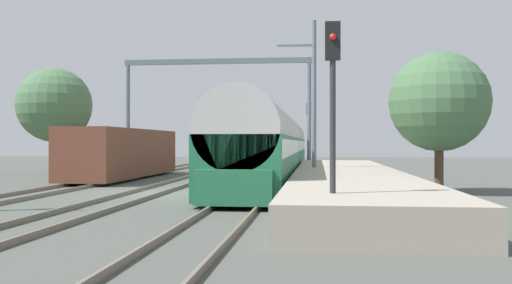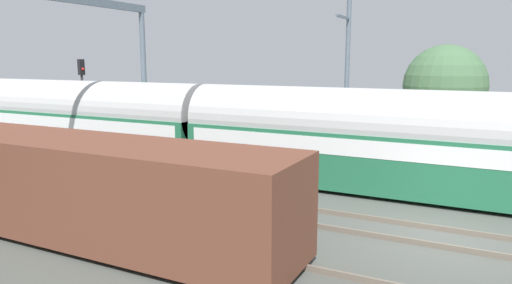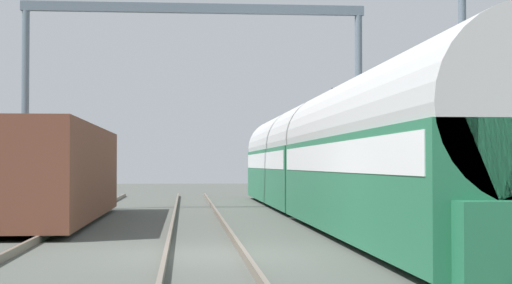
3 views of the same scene
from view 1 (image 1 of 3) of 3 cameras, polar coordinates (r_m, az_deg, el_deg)
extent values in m
plane|color=#4C504A|center=(23.92, -10.59, -5.07)|extent=(120.00, 120.00, 0.00)
cube|color=#6E6255|center=(25.81, -21.39, -4.52)|extent=(0.08, 60.00, 0.16)
cube|color=#6E6255|center=(25.18, -18.48, -4.64)|extent=(0.08, 60.00, 0.16)
cube|color=#6E6255|center=(24.13, -12.23, -4.84)|extent=(0.08, 60.00, 0.16)
cube|color=#6E6255|center=(23.72, -8.92, -4.92)|extent=(0.08, 60.00, 0.16)
cube|color=#6E6255|center=(23.14, -1.99, -5.05)|extent=(0.08, 60.00, 0.16)
cube|color=#6E6255|center=(22.98, 1.57, -5.08)|extent=(0.08, 60.00, 0.16)
cube|color=#A39989|center=(24.90, 9.09, -3.84)|extent=(4.40, 28.00, 0.90)
cube|color=#236B47|center=(25.60, 0.44, -1.92)|extent=(2.90, 16.00, 2.20)
cube|color=white|center=(25.58, 0.44, -0.51)|extent=(2.93, 15.36, 0.64)
cylinder|color=#B9B9B9|center=(25.59, 0.44, 0.99)|extent=(2.84, 16.00, 2.84)
cube|color=#236B47|center=(41.89, 2.67, -1.19)|extent=(2.90, 16.00, 2.20)
cube|color=white|center=(41.88, 2.67, -0.33)|extent=(2.93, 15.36, 0.64)
cylinder|color=#B9B9B9|center=(41.89, 2.67, 0.58)|extent=(2.84, 16.00, 2.84)
cube|color=#236B47|center=(17.45, -2.27, -4.60)|extent=(2.40, 0.50, 1.10)
cube|color=brown|center=(33.96, -13.07, -1.04)|extent=(2.80, 13.00, 2.70)
cube|color=black|center=(34.01, -13.07, -3.23)|extent=(2.52, 11.96, 0.10)
cylinder|color=#363636|center=(38.06, 4.16, -2.57)|extent=(0.22, 0.22, 0.85)
cube|color=maroon|center=(38.03, 4.16, -1.45)|extent=(0.33, 0.45, 0.64)
sphere|color=tan|center=(38.02, 4.16, -0.78)|extent=(0.24, 0.24, 0.24)
cylinder|color=#2D2D33|center=(13.50, 7.69, -0.38)|extent=(0.14, 0.14, 4.03)
cube|color=black|center=(13.71, 7.69, 9.99)|extent=(0.36, 0.20, 0.90)
sphere|color=red|center=(13.60, 7.70, 10.39)|extent=(0.16, 0.16, 0.16)
cylinder|color=#2D2D33|center=(43.07, 5.32, -0.05)|extent=(0.14, 0.14, 4.19)
cube|color=black|center=(43.15, 5.32, 3.33)|extent=(0.36, 0.20, 0.90)
sphere|color=red|center=(43.02, 5.32, 3.19)|extent=(0.16, 0.16, 0.16)
cylinder|color=slate|center=(40.82, -12.70, 2.27)|extent=(0.28, 0.28, 7.50)
cylinder|color=slate|center=(38.63, 5.34, 2.40)|extent=(0.28, 0.28, 7.50)
cube|color=slate|center=(39.59, -3.93, 8.06)|extent=(13.04, 0.24, 0.36)
cylinder|color=slate|center=(27.67, 5.85, 3.90)|extent=(0.20, 0.20, 8.00)
cube|color=slate|center=(28.02, 3.98, 9.62)|extent=(1.80, 0.10, 0.10)
cylinder|color=#4C3826|center=(41.03, -19.53, -1.05)|extent=(0.36, 0.36, 2.76)
sphere|color=#466C46|center=(41.10, -19.53, 3.51)|extent=(5.04, 5.04, 5.04)
cylinder|color=#4C3826|center=(24.50, 17.85, -2.33)|extent=(0.36, 0.36, 2.24)
sphere|color=#466C46|center=(24.54, 17.85, 3.87)|extent=(4.09, 4.09, 4.09)
camera|label=2|loc=(30.22, -36.98, 5.59)|focal=32.88mm
camera|label=3|loc=(9.84, -41.27, -2.15)|focal=59.04mm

